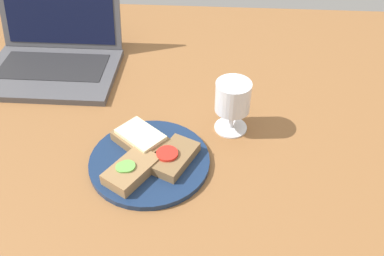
% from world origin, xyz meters
% --- Properties ---
extents(wooden_table, '(1.40, 1.40, 0.03)m').
position_xyz_m(wooden_table, '(0.00, 0.00, 0.01)').
color(wooden_table, brown).
rests_on(wooden_table, ground).
extents(plate, '(0.26, 0.26, 0.01)m').
position_xyz_m(plate, '(-0.04, -0.07, 0.04)').
color(plate, navy).
rests_on(plate, wooden_table).
extents(sandwich_with_cucumber, '(0.12, 0.13, 0.03)m').
position_xyz_m(sandwich_with_cucumber, '(-0.07, -0.11, 0.06)').
color(sandwich_with_cucumber, '#937047').
rests_on(sandwich_with_cucumber, plate).
extents(sandwich_with_tomato, '(0.11, 0.13, 0.03)m').
position_xyz_m(sandwich_with_tomato, '(0.01, -0.07, 0.05)').
color(sandwich_with_tomato, brown).
rests_on(sandwich_with_tomato, plate).
extents(sandwich_with_cheese, '(0.14, 0.13, 0.03)m').
position_xyz_m(sandwich_with_cheese, '(-0.06, -0.02, 0.06)').
color(sandwich_with_cheese, brown).
rests_on(sandwich_with_cheese, plate).
extents(wine_glass, '(0.08, 0.08, 0.13)m').
position_xyz_m(wine_glass, '(0.13, 0.06, 0.11)').
color(wine_glass, white).
rests_on(wine_glass, wooden_table).
extents(laptop, '(0.35, 0.30, 0.20)m').
position_xyz_m(laptop, '(-0.35, 0.29, 0.07)').
color(laptop, '#4C4C51').
rests_on(laptop, wooden_table).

